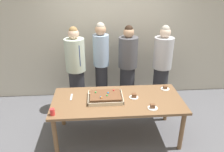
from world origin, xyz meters
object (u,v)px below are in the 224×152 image
(drink_cup_nearest, at_px, (52,112))
(cake_server_utensil, at_px, (71,97))
(party_table, at_px, (117,103))
(person_serving_front, at_px, (101,63))
(sheet_cake, at_px, (105,97))
(plated_slice_near_left, at_px, (165,88))
(person_green_shirt_behind, at_px, (162,67))
(person_far_right_suit, at_px, (76,69))
(plated_slice_near_right, at_px, (134,96))
(person_striped_tie_right, at_px, (128,66))
(plated_slice_far_left, at_px, (153,107))

(drink_cup_nearest, height_order, cake_server_utensil, drink_cup_nearest)
(party_table, height_order, drink_cup_nearest, drink_cup_nearest)
(drink_cup_nearest, relative_size, person_serving_front, 0.06)
(party_table, relative_size, sheet_cake, 3.76)
(party_table, xyz_separation_m, sheet_cake, (-0.19, 0.02, 0.11))
(plated_slice_near_left, relative_size, person_green_shirt_behind, 0.09)
(person_green_shirt_behind, bearing_deg, sheet_cake, -0.00)
(plated_slice_near_left, distance_m, person_far_right_suit, 1.73)
(plated_slice_near_right, bearing_deg, person_striped_tie_right, 88.04)
(sheet_cake, xyz_separation_m, person_serving_front, (-0.03, 1.07, 0.17))
(plated_slice_far_left, bearing_deg, person_green_shirt_behind, 68.72)
(party_table, distance_m, person_serving_front, 1.15)
(plated_slice_near_left, bearing_deg, sheet_cake, -165.77)
(sheet_cake, relative_size, cake_server_utensil, 2.78)
(drink_cup_nearest, relative_size, cake_server_utensil, 0.50)
(person_striped_tie_right, xyz_separation_m, person_far_right_suit, (-1.03, -0.10, 0.01))
(plated_slice_near_right, bearing_deg, cake_server_utensil, 174.86)
(person_far_right_suit, bearing_deg, person_green_shirt_behind, 60.28)
(person_far_right_suit, bearing_deg, drink_cup_nearest, -40.52)
(drink_cup_nearest, relative_size, person_far_right_suit, 0.06)
(person_serving_front, bearing_deg, drink_cup_nearest, -28.83)
(party_table, distance_m, sheet_cake, 0.23)
(sheet_cake, relative_size, drink_cup_nearest, 5.57)
(plated_slice_near_left, xyz_separation_m, person_serving_front, (-1.09, 0.80, 0.19))
(sheet_cake, height_order, plated_slice_near_right, sheet_cake)
(sheet_cake, distance_m, plated_slice_near_right, 0.47)
(sheet_cake, relative_size, plated_slice_near_left, 3.71)
(plated_slice_near_right, bearing_deg, plated_slice_far_left, -56.38)
(person_serving_front, relative_size, person_green_shirt_behind, 1.03)
(sheet_cake, xyz_separation_m, plated_slice_far_left, (0.69, -0.32, -0.02))
(plated_slice_far_left, distance_m, person_green_shirt_behind, 1.35)
(party_table, height_order, person_serving_front, person_serving_front)
(sheet_cake, distance_m, person_green_shirt_behind, 1.50)
(sheet_cake, height_order, person_green_shirt_behind, person_green_shirt_behind)
(person_serving_front, xyz_separation_m, person_far_right_suit, (-0.50, -0.15, -0.05))
(plated_slice_near_right, height_order, person_green_shirt_behind, person_green_shirt_behind)
(drink_cup_nearest, distance_m, cake_server_utensil, 0.54)
(person_green_shirt_behind, bearing_deg, party_table, 5.75)
(plated_slice_near_right, relative_size, person_far_right_suit, 0.09)
(sheet_cake, bearing_deg, person_striped_tie_right, 63.81)
(plated_slice_near_left, relative_size, plated_slice_near_right, 1.00)
(party_table, xyz_separation_m, person_green_shirt_behind, (0.98, 0.95, 0.23))
(drink_cup_nearest, relative_size, person_green_shirt_behind, 0.06)
(party_table, bearing_deg, drink_cup_nearest, -159.63)
(person_serving_front, bearing_deg, plated_slice_near_right, 23.69)
(sheet_cake, xyz_separation_m, person_far_right_suit, (-0.53, 0.92, 0.11))
(sheet_cake, height_order, drink_cup_nearest, sheet_cake)
(plated_slice_far_left, distance_m, person_far_right_suit, 1.75)
(sheet_cake, bearing_deg, plated_slice_near_left, 14.23)
(sheet_cake, xyz_separation_m, drink_cup_nearest, (-0.77, -0.38, 0.01))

